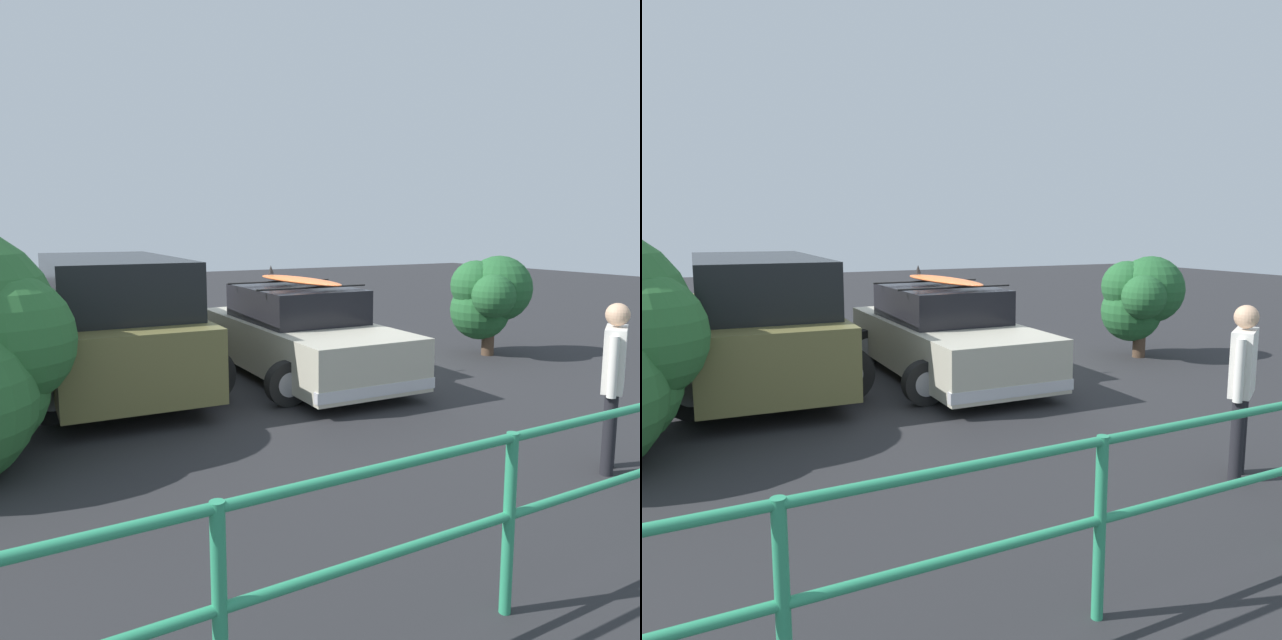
% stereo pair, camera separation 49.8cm
% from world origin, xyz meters
% --- Properties ---
extents(ground_plane, '(44.00, 44.00, 0.02)m').
position_xyz_m(ground_plane, '(0.00, 0.00, -0.01)').
color(ground_plane, '#28282B').
rests_on(ground_plane, ground).
extents(sedan_car, '(2.34, 4.36, 1.64)m').
position_xyz_m(sedan_car, '(0.68, 0.46, 0.64)').
color(sedan_car, '#B7B29E').
rests_on(sedan_car, ground).
extents(suv_car, '(2.72, 5.13, 1.85)m').
position_xyz_m(suv_car, '(3.28, -0.32, 0.95)').
color(suv_car, brown).
rests_on(suv_car, ground).
extents(person_bystander, '(0.53, 0.40, 1.59)m').
position_xyz_m(person_bystander, '(-0.10, 5.22, 0.95)').
color(person_bystander, black).
rests_on(person_bystander, ground).
extents(railing_fence, '(8.95, 0.23, 1.11)m').
position_xyz_m(railing_fence, '(1.47, 6.32, 0.74)').
color(railing_fence, '#2D9366').
rests_on(railing_fence, ground).
extents(bush_near_left, '(1.39, 1.43, 1.77)m').
position_xyz_m(bush_near_left, '(-2.95, 0.68, 1.07)').
color(bush_near_left, '#4C3828').
rests_on(bush_near_left, ground).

